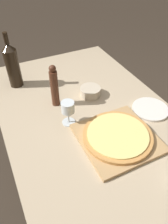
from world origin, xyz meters
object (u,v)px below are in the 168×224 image
Objects in this scene: pepper_mill at (54,87)px; small_bowl at (90,92)px; pizza at (118,135)px; wine_glass at (68,108)px; wine_bottle at (12,65)px.

pepper_mill is 0.25m from small_bowl.
wine_glass is at bearing 128.50° from pizza.
pepper_mill is (-0.18, 0.41, 0.10)m from pizza.
small_bowl reaches higher than pizza.
pizza is at bearing -96.64° from small_bowl.
wine_glass is (0.01, -0.18, -0.03)m from pepper_mill.
wine_bottle is at bearing 116.09° from pizza.
wine_glass reaches higher than pizza.
pizza is 1.33× the size of pepper_mill.
wine_glass is at bearing -70.58° from wine_bottle.
pizza is 2.49× the size of wine_glass.
pizza is at bearing -51.50° from wine_glass.
pepper_mill is (0.17, -0.31, -0.02)m from wine_bottle.
wine_glass is at bearing -142.25° from small_bowl.
wine_glass is at bearing -88.06° from pepper_mill.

